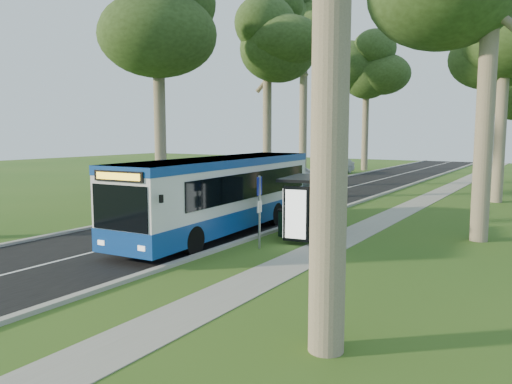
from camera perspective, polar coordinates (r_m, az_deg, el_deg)
ground at (r=18.08m, az=-3.27°, el=-6.35°), size 120.00×120.00×0.00m
road at (r=28.24m, az=2.61°, el=-1.53°), size 7.00×100.00×0.02m
kerb_east at (r=26.72m, az=9.17°, el=-1.99°), size 0.25×100.00×0.12m
kerb_west at (r=30.08m, az=-3.22°, el=-0.92°), size 0.25×100.00×0.12m
centre_line at (r=28.24m, az=2.61°, el=-1.51°), size 0.12×100.00×0.00m
footpath at (r=25.74m, az=15.34°, el=-2.59°), size 1.50×100.00×0.02m
bus at (r=20.28m, az=-3.92°, el=-0.31°), size 3.16×11.81×3.10m
bus_stop_sign at (r=17.63m, az=0.39°, el=-1.32°), size 0.11×0.37×2.60m
bus_shelter at (r=19.04m, az=5.65°, el=-0.52°), size 1.96×3.02×2.41m
litter_bin at (r=19.93m, az=3.36°, el=-3.51°), size 0.61×0.61×1.08m
car_white at (r=41.17m, az=4.35°, el=2.05°), size 2.67×4.37×1.39m
car_silver at (r=50.29m, az=9.15°, el=2.94°), size 2.19×4.82×1.53m
tree_west_c at (r=38.13m, az=1.31°, el=16.23°), size 5.20×5.20×13.95m
tree_west_d at (r=48.17m, az=5.51°, el=17.31°), size 5.20×5.20×17.43m
tree_west_e at (r=56.15m, az=12.57°, el=14.67°), size 5.20×5.20×16.11m
tree_east_c at (r=33.13m, az=26.72°, el=16.87°), size 5.20×5.20×13.88m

